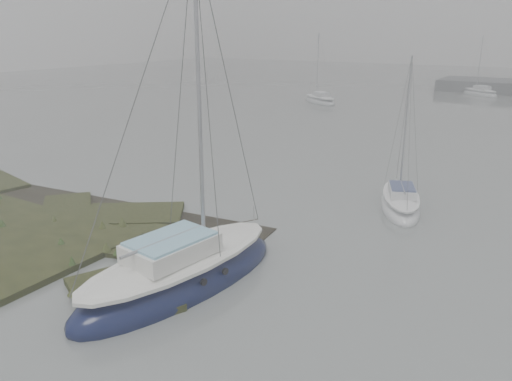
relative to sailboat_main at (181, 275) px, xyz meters
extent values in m
plane|color=slate|center=(-1.50, 29.02, -0.34)|extent=(160.00, 160.00, 0.00)
ellipsoid|color=#0C1234|center=(0.00, 0.02, -0.20)|extent=(3.68, 8.00, 1.87)
ellipsoid|color=silver|center=(0.00, 0.02, 0.54)|extent=(3.03, 6.94, 0.53)
cube|color=silver|center=(-0.05, -0.31, 1.01)|extent=(2.04, 2.86, 0.55)
cube|color=#83B8D0|center=(-0.05, -0.31, 1.31)|extent=(1.89, 2.63, 0.09)
cylinder|color=#939399|center=(0.15, 1.00, 5.33)|extent=(0.12, 0.12, 8.80)
cylinder|color=#939399|center=(-0.08, -0.53, 1.31)|extent=(0.57, 3.06, 0.10)
ellipsoid|color=silver|center=(3.68, 10.50, -0.25)|extent=(3.34, 5.20, 1.20)
ellipsoid|color=silver|center=(3.68, 10.50, 0.23)|extent=(2.80, 4.49, 0.34)
cube|color=silver|center=(3.76, 10.31, 0.53)|extent=(1.61, 1.97, 0.35)
cube|color=navy|center=(3.76, 10.31, 0.72)|extent=(1.49, 1.81, 0.06)
cylinder|color=#939399|center=(3.45, 11.09, 3.30)|extent=(0.08, 0.08, 5.65)
cylinder|color=#939399|center=(3.81, 10.17, 0.72)|extent=(0.79, 1.86, 0.06)
ellipsoid|color=#A0A5A9|center=(-13.38, 39.12, -0.24)|extent=(5.54, 4.69, 1.34)
ellipsoid|color=silver|center=(-13.38, 39.12, 0.29)|extent=(4.75, 3.98, 0.38)
cube|color=silver|center=(-13.19, 38.98, 0.62)|extent=(2.23, 2.06, 0.39)
cube|color=silver|center=(-13.19, 38.98, 0.85)|extent=(2.05, 1.91, 0.06)
cylinder|color=#939399|center=(-13.96, 39.53, 3.72)|extent=(0.09, 0.09, 6.30)
cylinder|color=#939399|center=(-13.06, 38.89, 0.85)|extent=(1.84, 1.34, 0.07)
ellipsoid|color=#B5BBC0|center=(0.20, 55.53, -0.25)|extent=(5.19, 4.65, 1.28)
ellipsoid|color=white|center=(0.20, 55.53, 0.26)|extent=(4.45, 3.95, 0.36)
cube|color=white|center=(0.37, 55.39, 0.58)|extent=(2.11, 2.01, 0.38)
cube|color=silver|center=(0.37, 55.39, 0.79)|extent=(1.95, 1.86, 0.06)
cylinder|color=#939399|center=(-0.33, 55.95, 3.54)|extent=(0.08, 0.08, 6.02)
cylinder|color=#939399|center=(0.49, 55.30, 0.79)|extent=(1.69, 1.37, 0.07)
camera|label=1|loc=(9.16, -10.46, 7.12)|focal=35.00mm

